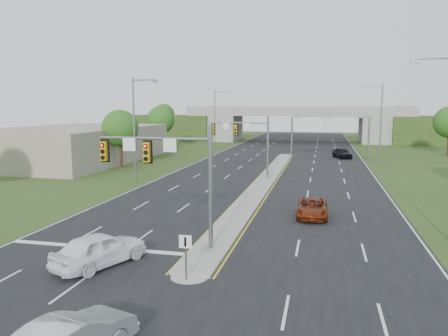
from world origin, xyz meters
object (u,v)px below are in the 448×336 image
signal_mast_far (247,136)px  sign_gantry (329,125)px  overpass (297,126)px  car_far_a (312,208)px  signal_mast_near (171,165)px  keep_right_sign (186,250)px  car_far_c (342,153)px  car_white (100,249)px

signal_mast_far → sign_gantry: size_ratio=0.60×
overpass → car_far_a: 71.41m
signal_mast_near → sign_gantry: (8.95, 44.99, 0.51)m
keep_right_sign → car_far_c: (8.88, 52.10, -0.70)m
sign_gantry → car_far_c: size_ratio=2.48×
signal_mast_far → car_far_a: bearing=-64.8°
keep_right_sign → overpass: 84.55m
overpass → car_white: 83.72m
signal_mast_near → signal_mast_far: (0.00, 25.00, 0.00)m
keep_right_sign → car_white: keep_right_sign is taller
signal_mast_far → overpass: 55.13m
signal_mast_near → car_far_c: size_ratio=1.50×
signal_mast_far → signal_mast_near: bearing=-90.0°
signal_mast_far → car_far_c: bearing=63.8°
signal_mast_far → sign_gantry: 21.91m
signal_mast_near → sign_gantry: signal_mast_near is taller
overpass → signal_mast_far: bearing=-92.4°
car_white → car_far_c: 52.92m
overpass → car_far_a: bearing=-85.7°
signal_mast_near → car_far_a: bearing=49.7°
signal_mast_far → sign_gantry: signal_mast_far is taller
sign_gantry → keep_right_sign: bearing=-97.7°
car_far_a → car_far_c: car_far_c is taller
car_white → car_far_a: bearing=-106.4°
keep_right_sign → signal_mast_near: bearing=116.9°
signal_mast_near → signal_mast_far: size_ratio=1.00×
signal_mast_far → car_far_c: size_ratio=1.50×
car_white → car_far_c: size_ratio=1.07×
signal_mast_near → car_far_a: size_ratio=1.49×
sign_gantry → overpass: (-6.68, 35.08, -1.69)m
signal_mast_near → car_far_c: 49.09m
signal_mast_far → car_far_a: signal_mast_far is taller
signal_mast_far → overpass: (2.26, 55.07, -1.17)m
overpass → car_far_a: size_ratio=16.99×
signal_mast_near → overpass: bearing=88.4°
car_white → car_far_a: (10.13, 12.38, -0.20)m
signal_mast_far → car_white: bearing=-95.1°
signal_mast_near → car_white: signal_mast_near is taller
sign_gantry → car_white: sign_gantry is taller
keep_right_sign → sign_gantry: size_ratio=0.19×
signal_mast_far → sign_gantry: (8.95, 19.99, 0.51)m
keep_right_sign → car_white: 4.97m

